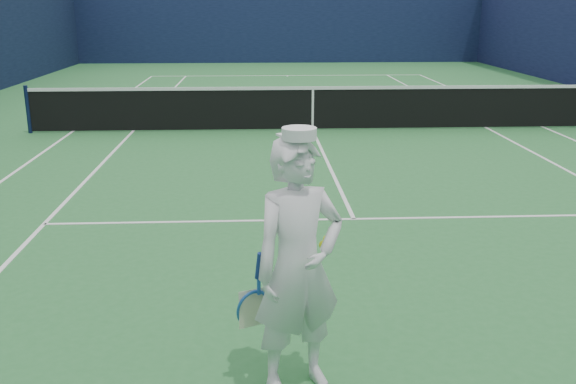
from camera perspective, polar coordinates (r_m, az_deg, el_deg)
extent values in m
plane|color=#2A6E34|center=(14.87, 2.19, 5.51)|extent=(80.00, 80.00, 0.00)
cube|color=white|center=(26.61, -0.08, 10.32)|extent=(11.03, 0.06, 0.01)
cube|color=white|center=(15.39, -18.69, 5.04)|extent=(0.06, 23.83, 0.01)
cube|color=white|center=(16.29, 21.88, 5.31)|extent=(0.06, 23.83, 0.01)
cube|color=white|center=(15.07, -13.66, 5.22)|extent=(0.06, 23.77, 0.01)
cube|color=white|center=(15.77, 17.33, 5.42)|extent=(0.06, 23.77, 0.01)
cube|color=white|center=(21.17, 0.66, 8.77)|extent=(8.23, 0.06, 0.01)
cube|color=white|center=(8.70, 5.87, -2.41)|extent=(8.23, 0.06, 0.01)
cube|color=white|center=(14.86, 2.19, 5.52)|extent=(0.06, 12.80, 0.01)
cube|color=white|center=(26.46, -0.06, 10.28)|extent=(0.06, 0.30, 0.01)
cube|color=#0F1838|center=(32.58, -0.63, 14.93)|extent=(20.12, 0.12, 4.00)
cylinder|color=#141E4C|center=(15.57, -22.12, 6.82)|extent=(0.09, 0.09, 1.07)
cube|color=black|center=(14.78, 2.21, 7.41)|extent=(12.79, 0.02, 0.92)
cube|color=white|center=(14.71, 2.23, 9.22)|extent=(12.79, 0.04, 0.07)
cube|color=white|center=(14.78, 2.21, 7.30)|extent=(0.05, 0.03, 0.94)
imported|color=white|center=(4.65, 0.94, -6.74)|extent=(0.83, 0.70, 1.93)
cylinder|color=white|center=(4.36, 1.00, 5.22)|extent=(0.24, 0.24, 0.08)
cube|color=white|center=(4.48, 0.24, 5.13)|extent=(0.20, 0.16, 0.02)
cylinder|color=navy|center=(4.60, -2.64, -6.57)|extent=(0.07, 0.10, 0.22)
cube|color=#1C4D99|center=(4.72, -2.62, -8.33)|extent=(0.03, 0.03, 0.14)
torus|color=#1C4D99|center=(4.86, -3.16, -10.26)|extent=(0.31, 0.21, 0.29)
cube|color=beige|center=(4.86, -3.16, -10.26)|extent=(0.20, 0.09, 0.30)
sphere|color=#D2E219|center=(4.81, 3.16, -4.72)|extent=(0.07, 0.07, 0.07)
sphere|color=#D2E219|center=(4.84, 3.52, -4.23)|extent=(0.07, 0.07, 0.07)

